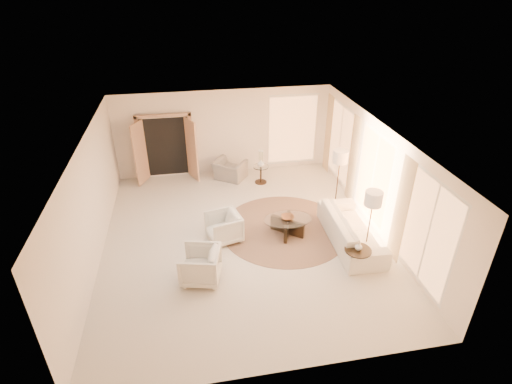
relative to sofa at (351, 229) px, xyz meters
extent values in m
cube|color=beige|center=(-2.63, 0.63, -0.38)|extent=(7.00, 8.00, 0.02)
cube|color=white|center=(-2.63, 0.63, 2.43)|extent=(7.00, 8.00, 0.02)
cube|color=white|center=(-2.63, 4.63, 1.03)|extent=(7.00, 0.04, 2.80)
cube|color=white|center=(-2.63, -3.37, 1.03)|extent=(7.00, 0.04, 2.80)
cube|color=white|center=(-6.13, 0.63, 1.03)|extent=(0.04, 8.00, 2.80)
cube|color=white|center=(0.87, 0.63, 1.03)|extent=(0.04, 8.00, 2.80)
cube|color=tan|center=(-4.53, 4.52, 0.71)|extent=(1.80, 0.12, 2.16)
cube|color=tan|center=(-5.33, 4.25, 0.66)|extent=(0.35, 0.66, 2.00)
cube|color=tan|center=(-3.73, 4.25, 0.66)|extent=(0.35, 0.66, 2.00)
cylinder|color=#493024|center=(-1.49, 0.87, -0.37)|extent=(3.65, 3.65, 0.01)
imported|color=silver|center=(0.00, 0.00, 0.00)|extent=(1.07, 2.58, 0.75)
imported|color=silver|center=(-3.13, 0.67, 0.03)|extent=(0.91, 0.94, 0.82)
imported|color=silver|center=(-3.80, -0.73, 0.05)|extent=(0.95, 0.99, 0.85)
imported|color=gray|center=(-2.56, 4.03, 0.05)|extent=(1.14, 1.06, 0.84)
cube|color=black|center=(-1.48, 0.63, -0.16)|extent=(0.78, 0.67, 0.42)
cube|color=black|center=(-1.48, 0.63, -0.16)|extent=(0.40, 0.91, 0.42)
cylinder|color=white|center=(-1.48, 0.63, 0.08)|extent=(1.54, 1.54, 0.02)
cylinder|color=black|center=(-0.29, -1.05, -0.36)|extent=(0.38, 0.38, 0.03)
cylinder|color=black|center=(-0.29, -1.05, -0.09)|extent=(0.06, 0.06, 0.54)
cylinder|color=black|center=(-0.29, -1.05, 0.18)|extent=(0.60, 0.60, 0.03)
cylinder|color=#2F2218|center=(-1.61, 3.57, -0.36)|extent=(0.38, 0.38, 0.03)
cylinder|color=#2F2218|center=(-1.61, 3.57, -0.09)|extent=(0.06, 0.06, 0.55)
cylinder|color=white|center=(-1.61, 3.57, 0.19)|extent=(0.50, 0.50, 0.03)
cylinder|color=#2F2218|center=(0.27, 1.78, -0.36)|extent=(0.29, 0.29, 0.03)
cylinder|color=#2F2218|center=(0.27, 1.78, 0.36)|extent=(0.03, 0.03, 1.47)
cylinder|color=#C4AA8B|center=(0.27, 1.78, 1.19)|extent=(0.42, 0.42, 0.36)
cylinder|color=#2F2218|center=(0.21, -0.47, -0.36)|extent=(0.29, 0.29, 0.03)
cylinder|color=#2F2218|center=(0.21, -0.47, 0.34)|extent=(0.03, 0.03, 1.43)
cylinder|color=#C4AA8B|center=(0.21, -0.47, 1.14)|extent=(0.41, 0.41, 0.35)
imported|color=brown|center=(-1.48, 0.63, 0.13)|extent=(0.35, 0.35, 0.08)
imported|color=white|center=(-0.29, -1.05, 0.28)|extent=(0.21, 0.21, 0.18)
imported|color=white|center=(-1.61, 3.57, 0.32)|extent=(0.26, 0.26, 0.22)
camera|label=1|loc=(-3.83, -7.70, 5.69)|focal=28.00mm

